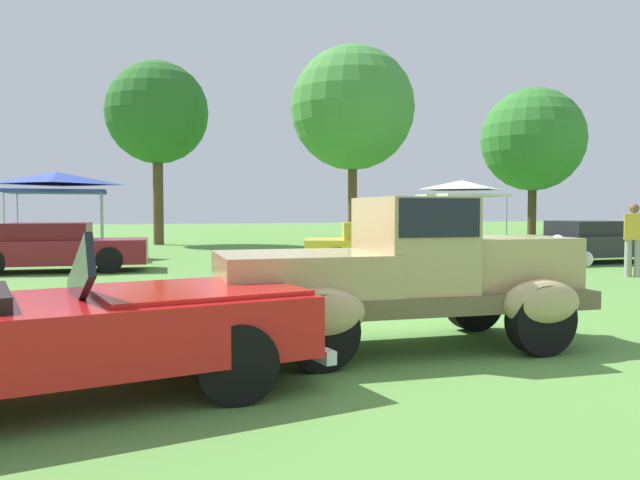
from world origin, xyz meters
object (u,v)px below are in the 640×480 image
show_car_burgundy (55,248)px  canopy_tent_center_field (462,187)px  canopy_tent_left_field (57,181)px  show_car_charcoal (590,242)px  neighbor_convertible (64,330)px  show_car_yellow (383,247)px  feature_pickup_truck (406,272)px  spectator_by_row (417,243)px  spectator_between_cars (633,237)px

show_car_burgundy → canopy_tent_center_field: size_ratio=1.60×
canopy_tent_left_field → show_car_charcoal: bearing=-23.1°
neighbor_convertible → show_car_yellow: (6.88, 9.21, 0.02)m
feature_pickup_truck → neighbor_convertible: bearing=-165.4°
neighbor_convertible → spectator_by_row: size_ratio=2.71×
show_car_yellow → canopy_tent_left_field: size_ratio=1.49×
show_car_charcoal → canopy_tent_left_field: size_ratio=1.46×
feature_pickup_truck → spectator_by_row: size_ratio=2.52×
spectator_between_cars → show_car_yellow: bearing=146.8°
canopy_tent_left_field → spectator_between_cars: bearing=-36.8°
show_car_charcoal → spectator_by_row: bearing=-151.9°
spectator_by_row → canopy_tent_left_field: 12.72m
show_car_yellow → canopy_tent_center_field: canopy_tent_center_field is taller
show_car_yellow → canopy_tent_left_field: (-8.17, 6.54, 1.82)m
show_car_charcoal → spectator_between_cars: (-1.79, -3.42, 0.31)m
neighbor_convertible → canopy_tent_center_field: bearing=51.0°
canopy_tent_left_field → feature_pickup_truck: bearing=-72.1°
neighbor_convertible → spectator_between_cars: 13.20m
neighbor_convertible → show_car_yellow: size_ratio=1.05×
feature_pickup_truck → canopy_tent_left_field: (-4.80, 14.84, 1.56)m
show_car_yellow → spectator_between_cars: bearing=-33.2°
canopy_tent_left_field → neighbor_convertible: bearing=-85.3°
feature_pickup_truck → show_car_charcoal: size_ratio=1.00×
show_car_burgundy → show_car_yellow: bearing=-16.0°
canopy_tent_center_field → canopy_tent_left_field: bearing=-175.5°
feature_pickup_truck → neighbor_convertible: feature_pickup_truck is taller
show_car_yellow → canopy_tent_left_field: 10.62m
neighbor_convertible → spectator_by_row: spectator_by_row is taller
show_car_burgundy → spectator_between_cars: (12.77, -5.45, 0.31)m
show_car_yellow → show_car_charcoal: (6.65, 0.23, 0.00)m
canopy_tent_center_field → spectator_by_row: bearing=-124.0°
show_car_yellow → show_car_burgundy: bearing=164.0°
show_car_burgundy → canopy_tent_left_field: canopy_tent_left_field is taller
show_car_burgundy → spectator_between_cars: spectator_between_cars is taller
show_car_charcoal → spectator_between_cars: spectator_between_cars is taller
spectator_by_row → canopy_tent_left_field: (-7.17, 10.40, 1.51)m
show_car_burgundy → show_car_yellow: size_ratio=1.03×
neighbor_convertible → show_car_charcoal: 16.50m
feature_pickup_truck → show_car_charcoal: feature_pickup_truck is taller
show_car_charcoal → canopy_tent_center_field: (0.18, 7.49, 1.82)m
show_car_charcoal → canopy_tent_left_field: (-14.82, 6.31, 1.82)m
show_car_charcoal → feature_pickup_truck: bearing=-139.6°
neighbor_convertible → canopy_tent_center_field: (13.71, 16.93, 1.84)m
show_car_yellow → canopy_tent_center_field: 10.47m
feature_pickup_truck → show_car_burgundy: feature_pickup_truck is taller
show_car_burgundy → canopy_tent_center_field: canopy_tent_center_field is taller
feature_pickup_truck → show_car_charcoal: (10.01, 8.53, -0.26)m
spectator_between_cars → canopy_tent_left_field: canopy_tent_left_field is taller
show_car_yellow → spectator_by_row: 3.99m
show_car_burgundy → canopy_tent_left_field: 4.66m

